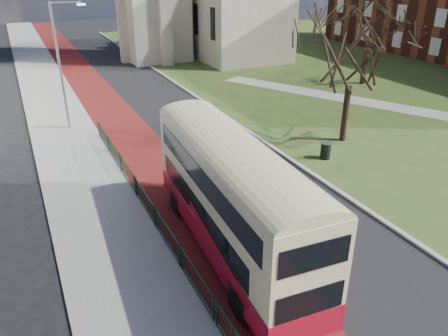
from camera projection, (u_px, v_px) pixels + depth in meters
ground at (263, 262)px, 16.40m from camera, size 160.00×160.00×0.00m
road_carriageway at (148, 110)px, 33.28m from camera, size 9.00×120.00×0.01m
bus_lane at (112, 115)px, 32.22m from camera, size 3.40×120.00×0.01m
pavement_west at (58, 121)px, 30.72m from camera, size 4.00×120.00×0.12m
kerb_west at (87, 117)px, 31.50m from camera, size 0.25×120.00×0.13m
kerb_east at (194, 95)px, 36.68m from camera, size 0.25×80.00×0.13m
grass_green at (375, 72)px, 44.48m from camera, size 40.00×80.00×0.04m
footpath at (429, 113)px, 32.34m from camera, size 18.84×32.82×0.03m
pedestrian_railing at (155, 217)px, 18.27m from camera, size 0.07×24.00×1.12m
streetlamp at (62, 61)px, 27.40m from camera, size 2.13×0.18×8.00m
bus at (232, 194)px, 15.92m from camera, size 3.10×10.80×4.46m
winter_tree_near at (355, 40)px, 24.91m from camera, size 7.91×7.91×8.90m
winter_tree_far at (371, 20)px, 38.00m from camera, size 6.38×6.38×8.07m
litter_bin at (326, 150)px, 24.78m from camera, size 0.62×0.62×0.99m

